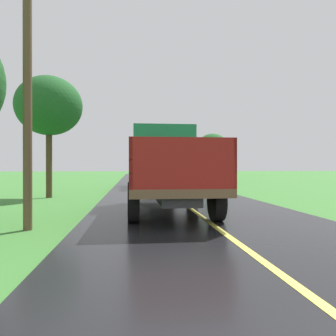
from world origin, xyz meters
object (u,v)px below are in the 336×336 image
banana_truck_near (166,166)px  roadside_tree_far_left (212,148)px  utility_pole_roadside (27,75)px  roadside_tree_near_left (49,106)px  banana_truck_far (152,167)px

banana_truck_near → roadside_tree_far_left: roadside_tree_far_left is taller
utility_pole_roadside → roadside_tree_far_left: utility_pole_roadside is taller
roadside_tree_far_left → utility_pole_roadside: bearing=-114.2°
roadside_tree_near_left → roadside_tree_far_left: 18.13m
roadside_tree_near_left → roadside_tree_far_left: bearing=51.0°
roadside_tree_near_left → banana_truck_near: bearing=-45.8°
banana_truck_near → roadside_tree_near_left: (-5.00, 5.14, 2.81)m
banana_truck_near → banana_truck_far: size_ratio=1.00×
roadside_tree_near_left → roadside_tree_far_left: (11.38, 14.08, -1.06)m
banana_truck_far → utility_pole_roadside: size_ratio=0.89×
banana_truck_near → utility_pole_roadside: utility_pole_roadside is taller
roadside_tree_near_left → banana_truck_far: bearing=52.5°
roadside_tree_near_left → roadside_tree_far_left: roadside_tree_near_left is taller
banana_truck_near → banana_truck_far: bearing=89.0°
banana_truck_near → roadside_tree_near_left: 7.70m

